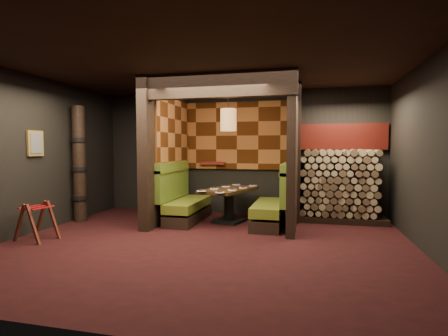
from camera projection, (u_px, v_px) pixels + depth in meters
floor at (205, 245)px, 5.54m from camera, size 6.50×5.50×0.02m
ceiling at (204, 62)px, 5.38m from camera, size 6.50×5.50×0.02m
wall_back at (239, 153)px, 8.14m from camera, size 6.50×0.02×2.85m
wall_front at (105, 163)px, 2.78m from camera, size 6.50×0.02×2.85m
wall_left at (29, 154)px, 6.22m from camera, size 0.02×5.50×2.85m
wall_right at (436, 156)px, 4.70m from camera, size 0.02×5.50×2.85m
partition_left at (166, 153)px, 7.38m from camera, size 0.20×2.20×2.85m
partition_right at (293, 154)px, 6.81m from camera, size 0.15×2.10×2.85m
header_beam at (215, 85)px, 6.08m from camera, size 2.85×0.18×0.44m
tapa_back_panel at (237, 136)px, 8.07m from camera, size 2.40×0.06×1.55m
tapa_side_panel at (174, 133)px, 7.49m from camera, size 0.04×1.85×1.45m
lacquer_shelf at (213, 163)px, 8.19m from camera, size 0.60×0.12×0.07m
booth_bench_left at (184, 202)px, 7.35m from camera, size 0.68×1.60×1.14m
booth_bench_right at (274, 205)px, 6.90m from camera, size 0.68×1.60×1.14m
dining_table at (229, 200)px, 7.19m from camera, size 1.09×1.49×0.71m
place_settings at (229, 188)px, 7.18m from camera, size 1.00×1.61×0.03m
pendant_lamp at (228, 120)px, 7.05m from camera, size 0.32×0.32×0.97m
framed_picture at (35, 143)px, 6.30m from camera, size 0.05×0.36×0.46m
luggage_rack at (37, 220)px, 5.82m from camera, size 0.68×0.53×0.68m
totem_column at (79, 165)px, 7.25m from camera, size 0.31×0.31×2.40m
firewood_stack at (343, 186)px, 7.25m from camera, size 1.73×0.70×1.50m
mosaic_header at (342, 137)px, 7.51m from camera, size 1.83×0.10×0.56m
bay_front_post at (299, 153)px, 7.04m from camera, size 0.08×0.08×2.85m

